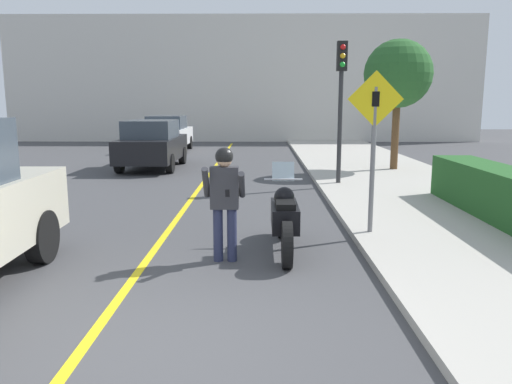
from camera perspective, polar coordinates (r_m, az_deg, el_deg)
ground_plane at (r=4.95m, az=-12.47°, el=-17.24°), size 80.00×80.00×0.00m
sidewalk_curb at (r=9.34m, az=24.21°, el=-4.40°), size 4.40×44.00×0.12m
road_center_line at (r=10.65m, az=-8.42°, el=-2.20°), size 0.12×36.00×0.01m
building_backdrop at (r=30.33m, az=-1.45°, el=12.73°), size 28.00×1.20×7.28m
motorcycle at (r=7.67m, az=3.27°, el=-3.04°), size 0.62×2.25×1.31m
person_biker at (r=7.08m, az=-3.62°, el=-0.12°), size 0.59×0.46×1.65m
crossing_sign at (r=8.42m, az=13.32°, el=6.17°), size 0.91×0.08×2.66m
traffic_light at (r=13.65m, az=9.70°, el=11.88°), size 0.26×0.30×3.73m
hedge_row at (r=10.30m, az=26.71°, el=-0.36°), size 0.90×5.54×0.92m
street_tree at (r=17.02m, az=15.93°, el=12.79°), size 2.18×2.18×4.16m
parked_car_black at (r=17.84m, az=-11.76°, el=5.40°), size 1.88×4.20×1.68m
parked_car_white at (r=24.10m, az=-10.06°, el=6.63°), size 1.88×4.20×1.68m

